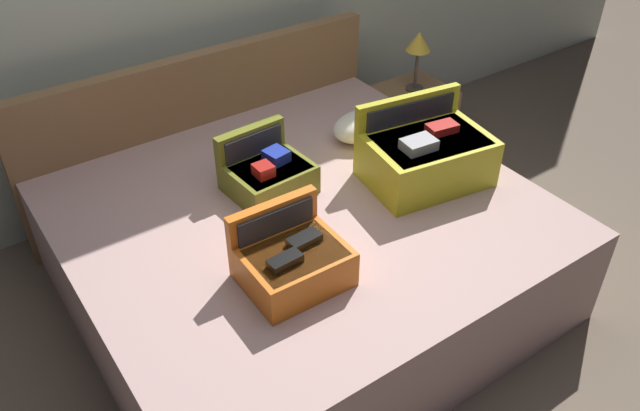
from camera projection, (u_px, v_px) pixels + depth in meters
ground_plane at (352, 339)px, 2.99m from camera, size 12.00×12.00×0.00m
bed at (303, 251)px, 3.10m from camera, size 2.05×1.89×0.52m
headboard at (205, 130)px, 3.63m from camera, size 2.09×0.08×0.91m
hard_case_large at (426, 155)px, 3.05m from camera, size 0.62×0.49×0.37m
hard_case_medium at (292, 260)px, 2.51m from camera, size 0.40×0.34×0.29m
hard_case_small at (267, 173)px, 3.01m from camera, size 0.38×0.35×0.28m
pillow_near_headboard at (364, 126)px, 3.40m from camera, size 0.37×0.25×0.15m
nightstand at (411, 121)px, 4.17m from camera, size 0.44×0.40×0.45m
table_lamp at (418, 45)px, 3.87m from camera, size 0.15×0.15×0.37m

